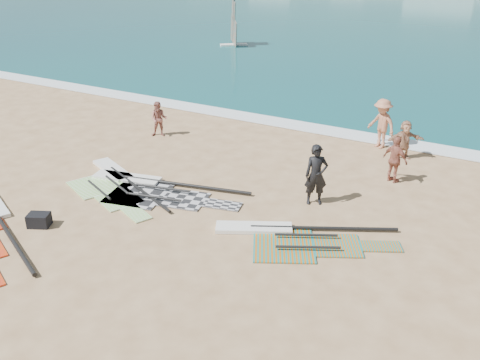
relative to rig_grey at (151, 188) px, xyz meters
The scene contains 12 objects.
ground 5.43m from the rig_grey, 43.75° to the right, with size 300.00×300.00×0.00m, color tan.
surf_line 9.40m from the rig_grey, 65.34° to the left, with size 300.00×1.20×0.04m, color white.
rig_grey is the anchor object (origin of this frame).
rig_green 1.43m from the rig_grey, 168.56° to the right, with size 4.97×3.41×0.20m.
rig_orange 5.50m from the rig_grey, ahead, with size 5.28×3.52×0.20m.
gear_bag_near 3.86m from the rig_grey, 110.24° to the right, with size 0.62×0.45×0.40m, color black.
person_wetsuit 5.60m from the rig_grey, 18.56° to the left, with size 0.73×0.48×1.99m, color black.
beachgoer_left 5.42m from the rig_grey, 123.73° to the left, with size 0.74×0.57×1.51m, color #A26358.
beachgoer_mid 9.63m from the rig_grey, 53.90° to the left, with size 1.30×0.75×2.01m, color #B97556.
beachgoer_back 8.44m from the rig_grey, 33.60° to the left, with size 0.97×0.40×1.65m, color #A25C49.
beachgoer_right 9.77m from the rig_grey, 45.95° to the left, with size 1.41×0.45×1.52m, color tan.
windsurfer_left 26.22m from the rig_grey, 113.62° to the left, with size 2.00×2.01×3.85m.
Camera 1 is at (6.71, -9.07, 7.85)m, focal length 40.00 mm.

